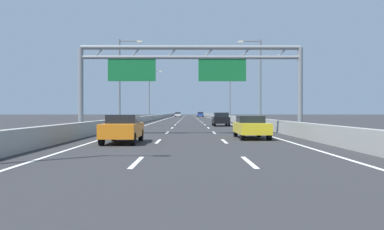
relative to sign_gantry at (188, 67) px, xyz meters
name	(u,v)px	position (x,y,z in m)	size (l,w,h in m)	color
ground_plane	(189,118)	(0.23, 71.70, -4.81)	(260.00, 260.00, 0.00)	#2D2D30
lane_dash_left_1	(137,162)	(-1.57, -15.80, -4.80)	(0.16, 3.00, 0.01)	white
lane_dash_left_2	(158,141)	(-1.57, -6.80, -4.80)	(0.16, 3.00, 0.01)	white
lane_dash_left_3	(167,133)	(-1.57, 2.20, -4.80)	(0.16, 3.00, 0.01)	white
lane_dash_left_4	(172,128)	(-1.57, 11.20, -4.80)	(0.16, 3.00, 0.01)	white
lane_dash_left_5	(175,125)	(-1.57, 20.20, -4.80)	(0.16, 3.00, 0.01)	white
lane_dash_left_6	(177,123)	(-1.57, 29.20, -4.80)	(0.16, 3.00, 0.01)	white
lane_dash_left_7	(179,121)	(-1.57, 38.20, -4.80)	(0.16, 3.00, 0.01)	white
lane_dash_left_8	(180,120)	(-1.57, 47.20, -4.80)	(0.16, 3.00, 0.01)	white
lane_dash_left_9	(181,119)	(-1.57, 56.20, -4.80)	(0.16, 3.00, 0.01)	white
lane_dash_left_10	(182,119)	(-1.57, 65.20, -4.80)	(0.16, 3.00, 0.01)	white
lane_dash_left_11	(182,118)	(-1.57, 74.20, -4.80)	(0.16, 3.00, 0.01)	white
lane_dash_left_12	(183,117)	(-1.57, 83.20, -4.80)	(0.16, 3.00, 0.01)	white
lane_dash_left_13	(183,117)	(-1.57, 92.20, -4.80)	(0.16, 3.00, 0.01)	white
lane_dash_left_14	(184,117)	(-1.57, 101.20, -4.80)	(0.16, 3.00, 0.01)	white
lane_dash_left_15	(184,116)	(-1.57, 110.20, -4.80)	(0.16, 3.00, 0.01)	white
lane_dash_left_16	(184,116)	(-1.57, 119.20, -4.80)	(0.16, 3.00, 0.01)	white
lane_dash_left_17	(185,116)	(-1.57, 128.20, -4.80)	(0.16, 3.00, 0.01)	white
lane_dash_right_1	(249,162)	(2.03, -15.80, -4.80)	(0.16, 3.00, 0.01)	white
lane_dash_right_2	(224,141)	(2.03, -6.80, -4.80)	(0.16, 3.00, 0.01)	white
lane_dash_right_3	(214,133)	(2.03, 2.20, -4.80)	(0.16, 3.00, 0.01)	white
lane_dash_right_4	(208,128)	(2.03, 11.20, -4.80)	(0.16, 3.00, 0.01)	white
lane_dash_right_5	(205,125)	(2.03, 20.20, -4.80)	(0.16, 3.00, 0.01)	white
lane_dash_right_6	(202,123)	(2.03, 29.20, -4.80)	(0.16, 3.00, 0.01)	white
lane_dash_right_7	(200,121)	(2.03, 38.20, -4.80)	(0.16, 3.00, 0.01)	white
lane_dash_right_8	(199,120)	(2.03, 47.20, -4.80)	(0.16, 3.00, 0.01)	white
lane_dash_right_9	(198,119)	(2.03, 56.20, -4.80)	(0.16, 3.00, 0.01)	white
lane_dash_right_10	(197,119)	(2.03, 65.20, -4.80)	(0.16, 3.00, 0.01)	white
lane_dash_right_11	(196,118)	(2.03, 74.20, -4.80)	(0.16, 3.00, 0.01)	white
lane_dash_right_12	(196,117)	(2.03, 83.20, -4.80)	(0.16, 3.00, 0.01)	white
lane_dash_right_13	(195,117)	(2.03, 92.20, -4.80)	(0.16, 3.00, 0.01)	white
lane_dash_right_14	(195,117)	(2.03, 101.20, -4.80)	(0.16, 3.00, 0.01)	white
lane_dash_right_15	(194,116)	(2.03, 110.20, -4.80)	(0.16, 3.00, 0.01)	white
lane_dash_right_16	(194,116)	(2.03, 119.20, -4.80)	(0.16, 3.00, 0.01)	white
lane_dash_right_17	(194,116)	(2.03, 128.20, -4.80)	(0.16, 3.00, 0.01)	white
edge_line_left	(166,119)	(-5.02, 59.70, -4.80)	(0.16, 176.00, 0.01)	white
edge_line_right	(213,119)	(5.48, 59.70, -4.80)	(0.16, 176.00, 0.01)	white
barrier_left	(164,116)	(-6.67, 81.70, -4.33)	(0.45, 220.00, 0.95)	#9E9E99
barrier_right	(214,116)	(7.13, 81.70, -4.33)	(0.45, 220.00, 0.95)	#9E9E99
sign_gantry	(188,67)	(0.00, 0.00, 0.00)	(16.03, 0.36, 6.36)	gray
streetlamp_left_mid	(122,77)	(-7.24, 15.14, 0.59)	(2.58, 0.28, 9.50)	slate
streetlamp_right_mid	(258,77)	(7.69, 15.14, 0.59)	(2.58, 0.28, 9.50)	slate
streetlamp_left_far	(150,92)	(-7.24, 47.67, 0.59)	(2.58, 0.28, 9.50)	slate
streetlamp_right_far	(229,92)	(7.69, 47.67, 0.59)	(2.58, 0.28, 9.50)	slate
red_car	(200,114)	(3.99, 111.31, -4.05)	(1.89, 4.36, 1.48)	red
white_car	(178,114)	(-3.28, 94.94, -4.06)	(1.88, 4.18, 1.44)	silver
yellow_car	(251,127)	(3.86, -4.35, -4.09)	(1.73, 4.43, 1.37)	yellow
orange_car	(123,128)	(-3.34, -7.81, -4.05)	(1.72, 4.23, 1.47)	orange
blue_car	(200,114)	(3.74, 97.90, -4.05)	(1.89, 4.46, 1.50)	#2347AD
black_car	(221,119)	(3.69, 16.51, -4.03)	(1.77, 4.28, 1.53)	black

